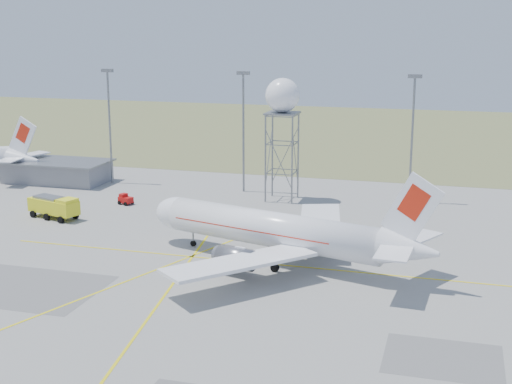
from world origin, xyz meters
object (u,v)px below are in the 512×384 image
(fire_truck, at_px, (55,208))
(baggage_tug, at_px, (126,200))
(radar_tower, at_px, (282,133))
(airliner_main, at_px, (277,231))

(fire_truck, relative_size, baggage_tug, 3.44)
(radar_tower, bearing_deg, airliner_main, -77.09)
(airliner_main, relative_size, baggage_tug, 14.74)
(radar_tower, height_order, baggage_tug, radar_tower)
(radar_tower, xyz_separation_m, fire_truck, (-29.47, -20.51, -9.53))
(airliner_main, distance_m, baggage_tug, 37.23)
(airliner_main, xyz_separation_m, fire_truck, (-36.59, 10.56, -2.37))
(fire_truck, distance_m, baggage_tug, 12.38)
(fire_truck, bearing_deg, radar_tower, 51.76)
(fire_truck, height_order, baggage_tug, fire_truck)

